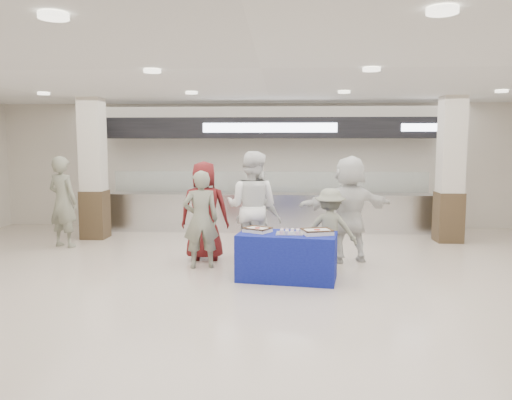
# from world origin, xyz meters

# --- Properties ---
(ground) EXTENTS (14.00, 14.00, 0.00)m
(ground) POSITION_xyz_m (0.00, 0.00, 0.00)
(ground) COLOR beige
(ground) RESTS_ON ground
(serving_line) EXTENTS (8.70, 0.85, 2.80)m
(serving_line) POSITION_xyz_m (0.00, 5.40, 1.16)
(serving_line) COLOR silver
(serving_line) RESTS_ON ground
(column_left) EXTENTS (0.55, 0.55, 3.20)m
(column_left) POSITION_xyz_m (-4.00, 4.20, 1.53)
(column_left) COLOR #3A2B1A
(column_left) RESTS_ON ground
(column_right) EXTENTS (0.55, 0.55, 3.20)m
(column_right) POSITION_xyz_m (4.00, 4.20, 1.53)
(column_right) COLOR #3A2B1A
(column_right) RESTS_ON ground
(display_table) EXTENTS (1.66, 1.02, 0.75)m
(display_table) POSITION_xyz_m (0.39, 0.89, 0.38)
(display_table) COLOR navy
(display_table) RESTS_ON ground
(sheet_cake_left) EXTENTS (0.50, 0.47, 0.09)m
(sheet_cake_left) POSITION_xyz_m (-0.09, 1.00, 0.79)
(sheet_cake_left) COLOR white
(sheet_cake_left) RESTS_ON display_table
(sheet_cake_right) EXTENTS (0.52, 0.45, 0.09)m
(sheet_cake_right) POSITION_xyz_m (0.86, 0.84, 0.80)
(sheet_cake_right) COLOR white
(sheet_cake_right) RESTS_ON display_table
(cupcake_tray) EXTENTS (0.44, 0.34, 0.07)m
(cupcake_tray) POSITION_xyz_m (0.43, 0.84, 0.78)
(cupcake_tray) COLOR silver
(cupcake_tray) RESTS_ON display_table
(civilian_maroon) EXTENTS (0.93, 0.62, 1.85)m
(civilian_maroon) POSITION_xyz_m (-1.14, 2.20, 0.93)
(civilian_maroon) COLOR maroon
(civilian_maroon) RESTS_ON ground
(soldier_a) EXTENTS (0.71, 0.55, 1.71)m
(soldier_a) POSITION_xyz_m (-1.11, 1.57, 0.86)
(soldier_a) COLOR slate
(soldier_a) RESTS_ON ground
(chef_tall) EXTENTS (1.17, 1.02, 2.04)m
(chef_tall) POSITION_xyz_m (-0.24, 2.04, 1.02)
(chef_tall) COLOR white
(chef_tall) RESTS_ON ground
(chef_short) EXTENTS (0.92, 0.52, 1.47)m
(chef_short) POSITION_xyz_m (-0.13, 2.26, 0.74)
(chef_short) COLOR white
(chef_short) RESTS_ON ground
(soldier_b) EXTENTS (0.98, 0.64, 1.42)m
(soldier_b) POSITION_xyz_m (1.13, 1.53, 0.71)
(soldier_b) COLOR slate
(soldier_b) RESTS_ON ground
(civilian_white) EXTENTS (1.91, 1.07, 1.96)m
(civilian_white) POSITION_xyz_m (1.53, 2.20, 0.98)
(civilian_white) COLOR white
(civilian_white) RESTS_ON ground
(soldier_bg) EXTENTS (0.81, 0.67, 1.92)m
(soldier_bg) POSITION_xyz_m (-4.29, 3.20, 0.96)
(soldier_bg) COLOR slate
(soldier_bg) RESTS_ON ground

